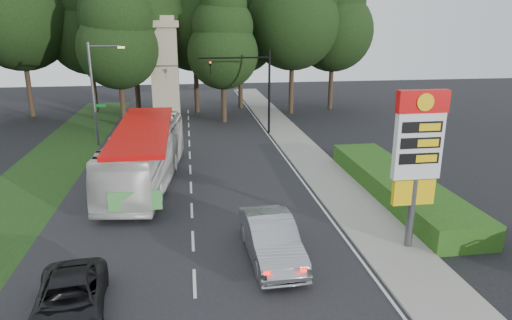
{
  "coord_description": "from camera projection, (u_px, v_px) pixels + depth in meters",
  "views": [
    {
      "loc": [
        0.06,
        -14.68,
        9.34
      ],
      "look_at": [
        3.58,
        8.86,
        2.2
      ],
      "focal_mm": 32.0,
      "sensor_mm": 36.0,
      "label": 1
    }
  ],
  "objects": [
    {
      "name": "tree_west_near",
      "position": [
        87.0,
        17.0,
        47.33
      ],
      "size": [
        8.4,
        8.4,
        16.5
      ],
      "color": "#2D2116",
      "rests_on": "ground"
    },
    {
      "name": "tree_monument_right",
      "position": [
        223.0,
        38.0,
        42.72
      ],
      "size": [
        6.72,
        6.72,
        13.2
      ],
      "color": "#2D2116",
      "rests_on": "ground"
    },
    {
      "name": "streetlight_signs",
      "position": [
        96.0,
        90.0,
        35.16
      ],
      "size": [
        2.75,
        0.98,
        8.0
      ],
      "color": "#59595E",
      "rests_on": "ground"
    },
    {
      "name": "sidewalk_right",
      "position": [
        325.0,
        175.0,
        29.13
      ],
      "size": [
        3.0,
        80.0,
        0.12
      ],
      "primitive_type": "cube",
      "color": "gray",
      "rests_on": "ground"
    },
    {
      "name": "tree_monument_left",
      "position": [
        117.0,
        31.0,
        40.71
      ],
      "size": [
        7.28,
        7.28,
        14.3
      ],
      "color": "#2D2116",
      "rests_on": "ground"
    },
    {
      "name": "gas_station_pylon",
      "position": [
        418.0,
        149.0,
        18.49
      ],
      "size": [
        2.1,
        0.45,
        6.85
      ],
      "color": "#59595E",
      "rests_on": "ground"
    },
    {
      "name": "monument",
      "position": [
        165.0,
        70.0,
        43.25
      ],
      "size": [
        3.0,
        3.0,
        10.05
      ],
      "color": "gray",
      "rests_on": "ground"
    },
    {
      "name": "tree_far_east",
      "position": [
        334.0,
        14.0,
        49.03
      ],
      "size": [
        8.68,
        8.68,
        17.05
      ],
      "color": "#2D2116",
      "rests_on": "ground"
    },
    {
      "name": "hedge",
      "position": [
        397.0,
        186.0,
        25.62
      ],
      "size": [
        3.0,
        14.0,
        1.2
      ],
      "primitive_type": "cube",
      "color": "#244612",
      "rests_on": "ground"
    },
    {
      "name": "road_surface",
      "position": [
        191.0,
        182.0,
        27.94
      ],
      "size": [
        14.0,
        80.0,
        0.02
      ],
      "primitive_type": "cube",
      "color": "black",
      "rests_on": "ground"
    },
    {
      "name": "tree_east_mid",
      "position": [
        293.0,
        3.0,
        46.14
      ],
      "size": [
        9.52,
        9.52,
        18.7
      ],
      "color": "#2D2116",
      "rests_on": "ground"
    },
    {
      "name": "grass_verge_left",
      "position": [
        55.0,
        161.0,
        32.28
      ],
      "size": [
        5.0,
        50.0,
        0.02
      ],
      "primitive_type": "cube",
      "color": "#193814",
      "rests_on": "ground"
    },
    {
      "name": "sedan_silver",
      "position": [
        271.0,
        239.0,
        18.62
      ],
      "size": [
        2.1,
        5.47,
        1.78
      ],
      "primitive_type": "imported",
      "rotation": [
        0.0,
        0.0,
        0.04
      ],
      "color": "#97989E",
      "rests_on": "ground"
    },
    {
      "name": "traffic_signal_mast",
      "position": [
        254.0,
        81.0,
        38.77
      ],
      "size": [
        6.1,
        0.35,
        7.2
      ],
      "color": "black",
      "rests_on": "ground"
    },
    {
      "name": "tree_east_near",
      "position": [
        240.0,
        20.0,
        49.7
      ],
      "size": [
        8.12,
        8.12,
        15.95
      ],
      "color": "#2D2116",
      "rests_on": "ground"
    },
    {
      "name": "suv_charcoal",
      "position": [
        70.0,
        300.0,
        14.92
      ],
      "size": [
        2.75,
        5.02,
        1.34
      ],
      "primitive_type": "imported",
      "rotation": [
        0.0,
        0.0,
        0.11
      ],
      "color": "black",
      "rests_on": "ground"
    },
    {
      "name": "ground",
      "position": [
        195.0,
        291.0,
        16.58
      ],
      "size": [
        120.0,
        120.0,
        0.0
      ],
      "primitive_type": "plane",
      "color": "black",
      "rests_on": "ground"
    },
    {
      "name": "transit_bus",
      "position": [
        145.0,
        155.0,
        27.32
      ],
      "size": [
        4.42,
        12.91,
        3.53
      ],
      "primitive_type": "imported",
      "rotation": [
        0.0,
        0.0,
        -0.12
      ],
      "color": "silver",
      "rests_on": "ground"
    },
    {
      "name": "tree_center_right",
      "position": [
        193.0,
        6.0,
        46.71
      ],
      "size": [
        9.24,
        9.24,
        18.15
      ],
      "color": "#2D2116",
      "rests_on": "ground"
    }
  ]
}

